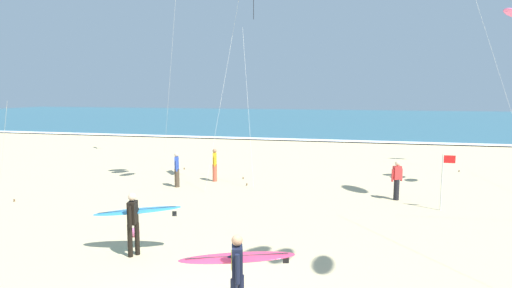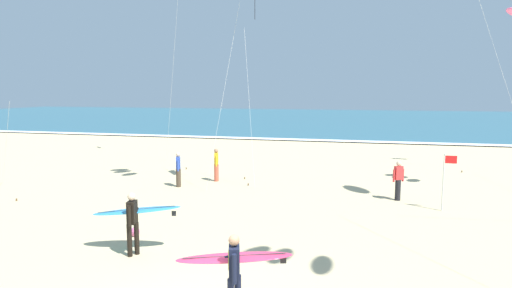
{
  "view_description": "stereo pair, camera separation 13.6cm",
  "coord_description": "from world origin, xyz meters",
  "px_view_note": "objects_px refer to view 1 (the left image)",
  "views": [
    {
      "loc": [
        2.57,
        -6.94,
        4.37
      ],
      "look_at": [
        -0.57,
        5.87,
        2.71
      ],
      "focal_mm": 30.13,
      "sensor_mm": 36.0,
      "label": 1
    },
    {
      "loc": [
        2.7,
        -6.91,
        4.37
      ],
      "look_at": [
        -0.57,
        5.87,
        2.71
      ],
      "focal_mm": 30.13,
      "sensor_mm": 36.0,
      "label": 2
    }
  ],
  "objects_px": {
    "lifeguard_flag": "(444,176)",
    "surfer_lead": "(135,215)",
    "surfer_trailing": "(237,265)",
    "bystander_blue_top": "(177,169)",
    "beach_ball": "(135,232)",
    "bystander_red_top": "(397,180)",
    "bystander_yellow_top": "(215,165)"
  },
  "relations": [
    {
      "from": "bystander_red_top",
      "to": "beach_ball",
      "type": "bearing_deg",
      "value": -141.08
    },
    {
      "from": "surfer_lead",
      "to": "bystander_red_top",
      "type": "bearing_deg",
      "value": 46.36
    },
    {
      "from": "bystander_yellow_top",
      "to": "beach_ball",
      "type": "height_order",
      "value": "bystander_yellow_top"
    },
    {
      "from": "surfer_trailing",
      "to": "beach_ball",
      "type": "relative_size",
      "value": 8.41
    },
    {
      "from": "surfer_lead",
      "to": "surfer_trailing",
      "type": "xyz_separation_m",
      "value": [
        3.57,
        -2.5,
        -0.0
      ]
    },
    {
      "from": "bystander_yellow_top",
      "to": "bystander_red_top",
      "type": "bearing_deg",
      "value": -11.24
    },
    {
      "from": "bystander_yellow_top",
      "to": "lifeguard_flag",
      "type": "relative_size",
      "value": 0.76
    },
    {
      "from": "surfer_trailing",
      "to": "bystander_red_top",
      "type": "distance_m",
      "value": 10.77
    },
    {
      "from": "bystander_blue_top",
      "to": "bystander_yellow_top",
      "type": "bearing_deg",
      "value": 51.33
    },
    {
      "from": "bystander_red_top",
      "to": "lifeguard_flag",
      "type": "bearing_deg",
      "value": -37.73
    },
    {
      "from": "bystander_blue_top",
      "to": "beach_ball",
      "type": "relative_size",
      "value": 5.68
    },
    {
      "from": "bystander_red_top",
      "to": "surfer_lead",
      "type": "bearing_deg",
      "value": -133.64
    },
    {
      "from": "beach_ball",
      "to": "bystander_yellow_top",
      "type": "bearing_deg",
      "value": 91.97
    },
    {
      "from": "surfer_lead",
      "to": "surfer_trailing",
      "type": "height_order",
      "value": "same"
    },
    {
      "from": "bystander_red_top",
      "to": "lifeguard_flag",
      "type": "xyz_separation_m",
      "value": [
        1.52,
        -1.17,
        0.45
      ]
    },
    {
      "from": "bystander_red_top",
      "to": "lifeguard_flag",
      "type": "height_order",
      "value": "lifeguard_flag"
    },
    {
      "from": "lifeguard_flag",
      "to": "bystander_blue_top",
      "type": "bearing_deg",
      "value": 173.6
    },
    {
      "from": "lifeguard_flag",
      "to": "surfer_trailing",
      "type": "bearing_deg",
      "value": -120.22
    },
    {
      "from": "surfer_trailing",
      "to": "beach_ball",
      "type": "bearing_deg",
      "value": 139.22
    },
    {
      "from": "bystander_yellow_top",
      "to": "surfer_lead",
      "type": "bearing_deg",
      "value": -83.97
    },
    {
      "from": "bystander_yellow_top",
      "to": "bystander_blue_top",
      "type": "height_order",
      "value": "same"
    },
    {
      "from": "bystander_blue_top",
      "to": "lifeguard_flag",
      "type": "bearing_deg",
      "value": -6.4
    },
    {
      "from": "bystander_yellow_top",
      "to": "bystander_blue_top",
      "type": "bearing_deg",
      "value": -128.67
    },
    {
      "from": "bystander_red_top",
      "to": "lifeguard_flag",
      "type": "distance_m",
      "value": 1.97
    },
    {
      "from": "bystander_yellow_top",
      "to": "beach_ball",
      "type": "relative_size",
      "value": 5.68
    },
    {
      "from": "bystander_blue_top",
      "to": "lifeguard_flag",
      "type": "relative_size",
      "value": 0.76
    },
    {
      "from": "surfer_lead",
      "to": "lifeguard_flag",
      "type": "bearing_deg",
      "value": 36.25
    },
    {
      "from": "lifeguard_flag",
      "to": "surfer_lead",
      "type": "bearing_deg",
      "value": -143.75
    },
    {
      "from": "bystander_yellow_top",
      "to": "beach_ball",
      "type": "distance_m",
      "value": 8.1
    },
    {
      "from": "bystander_blue_top",
      "to": "beach_ball",
      "type": "distance_m",
      "value": 6.7
    },
    {
      "from": "surfer_trailing",
      "to": "bystander_blue_top",
      "type": "height_order",
      "value": "surfer_trailing"
    },
    {
      "from": "surfer_lead",
      "to": "surfer_trailing",
      "type": "distance_m",
      "value": 4.36
    }
  ]
}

